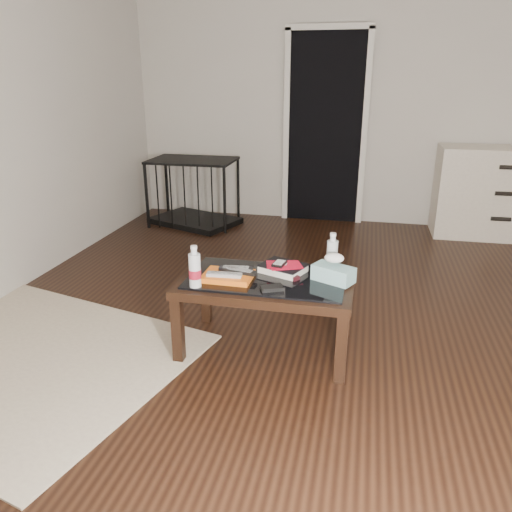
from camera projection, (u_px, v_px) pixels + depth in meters
The scene contains 19 objects.
ground at pixel (344, 320), 3.39m from camera, with size 5.00×5.00×0.00m, color black.
room_shell at pixel (361, 65), 2.83m from camera, with size 5.00×5.00×5.00m.
doorway at pixel (325, 128), 5.38m from camera, with size 0.90×0.08×2.07m.
coffee_table at pixel (266, 288), 2.91m from camera, with size 1.00×0.60×0.46m.
rug at pixel (12, 355), 2.96m from camera, with size 2.00×1.50×0.01m, color beige.
dresser at pixel (498, 193), 4.99m from camera, with size 1.21×0.54×0.90m.
pet_crate at pixel (194, 203), 5.50m from camera, with size 1.05×0.88×0.71m.
magazines at pixel (228, 276), 2.87m from camera, with size 0.28×0.21×0.03m, color orange.
remote_silver at pixel (224, 274), 2.83m from camera, with size 0.20×0.05×0.02m, color #9F9FA3.
remote_black_front at pixel (240, 271), 2.88m from camera, with size 0.20×0.05×0.02m, color black.
remote_black_back at pixel (236, 268), 2.91m from camera, with size 0.20×0.05×0.02m, color black.
textbook at pixel (283, 268), 2.96m from camera, with size 0.25×0.20×0.05m, color black.
dvd_mailers at pixel (283, 264), 2.95m from camera, with size 0.19×0.14×0.01m, color red.
ipod at pixel (279, 263), 2.94m from camera, with size 0.06×0.10×0.02m, color black.
flip_phone at pixel (291, 277), 2.87m from camera, with size 0.09×0.05×0.02m, color black.
wallet at pixel (272, 288), 2.72m from camera, with size 0.12×0.07×0.02m, color black.
water_bottle_left at pixel (195, 266), 2.73m from camera, with size 0.07×0.07×0.24m, color silver.
water_bottle_right at pixel (332, 252), 2.94m from camera, with size 0.07×0.07×0.24m, color silver.
tissue_box at pixel (333, 274), 2.83m from camera, with size 0.23×0.12×0.09m, color teal.
Camera 1 is at (0.08, -3.09, 1.57)m, focal length 35.00 mm.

